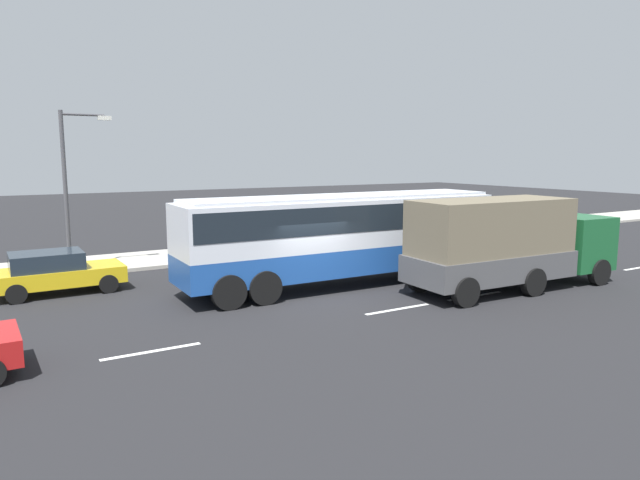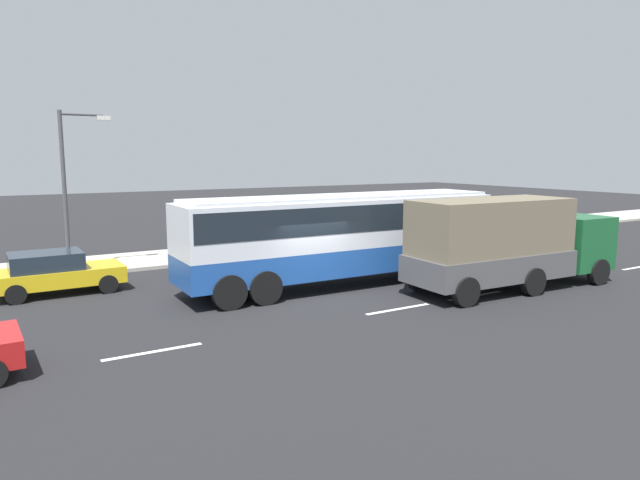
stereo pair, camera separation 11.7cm
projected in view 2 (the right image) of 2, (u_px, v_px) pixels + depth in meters
name	position (u px, v px, depth m)	size (l,w,h in m)	color
ground_plane	(311.00, 297.00, 18.99)	(120.00, 120.00, 0.00)	black
sidewalk_curb	(213.00, 254.00, 26.87)	(80.00, 4.00, 0.15)	#A8A399
lane_centreline	(450.00, 300.00, 18.58)	(47.27, 0.16, 0.01)	white
coach_bus	(343.00, 229.00, 20.53)	(12.18, 2.84, 3.28)	#1E4C9E
cargo_truck	(508.00, 241.00, 19.89)	(8.30, 2.83, 3.22)	#19592D
car_yellow_taxi	(55.00, 272.00, 19.34)	(4.14, 2.02, 1.45)	gold
pedestrian_near_curb	(195.00, 236.00, 26.21)	(0.32, 0.32, 1.54)	black
pedestrian_at_crossing	(352.00, 223.00, 31.01)	(0.32, 0.32, 1.57)	black
street_lamp	(70.00, 179.00, 21.90)	(1.90, 0.24, 6.25)	#47474C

